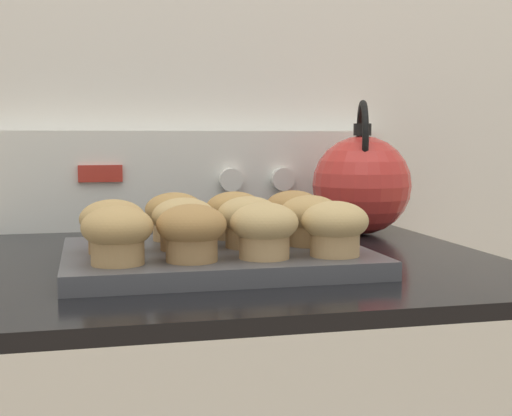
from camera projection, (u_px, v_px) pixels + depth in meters
wall_back at (186, 76)px, 1.31m from camera, size 8.00×0.05×2.40m
control_panel at (192, 179)px, 1.28m from camera, size 0.71×0.07×0.17m
muffin_pan at (215, 257)px, 0.90m from camera, size 0.38×0.29×0.02m
muffin_r0_c0 at (117, 233)px, 0.79m from camera, size 0.08×0.08×0.07m
muffin_r0_c1 at (192, 231)px, 0.81m from camera, size 0.08×0.08×0.07m
muffin_r0_c2 at (264, 229)px, 0.83m from camera, size 0.08×0.08×0.07m
muffin_r0_c3 at (335, 227)px, 0.84m from camera, size 0.08×0.08×0.07m
muffin_r1_c0 at (113, 224)px, 0.86m from camera, size 0.08×0.08×0.07m
muffin_r1_c1 at (184, 222)px, 0.89m from camera, size 0.08×0.08×0.07m
muffin_r1_c2 at (248, 220)px, 0.91m from camera, size 0.08×0.08×0.07m
muffin_r1_c3 at (310, 219)px, 0.92m from camera, size 0.08×0.08×0.07m
muffin_r2_c1 at (174, 215)px, 0.97m from camera, size 0.08×0.08×0.07m
muffin_r2_c2 at (234, 213)px, 0.99m from camera, size 0.08×0.08×0.07m
muffin_r2_c3 at (293, 212)px, 1.01m from camera, size 0.08×0.08×0.07m
tea_kettle at (362, 183)px, 1.19m from camera, size 0.16×0.20×0.22m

